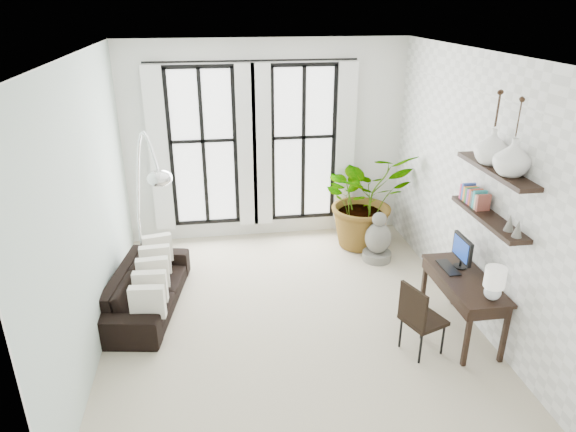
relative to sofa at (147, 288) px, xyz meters
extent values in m
plane|color=beige|center=(1.80, -0.45, -0.28)|extent=(5.00, 5.00, 0.00)
plane|color=white|center=(1.80, -0.45, 2.92)|extent=(5.00, 5.00, 0.00)
plane|color=silver|center=(-0.45, -0.45, 1.32)|extent=(0.00, 5.00, 5.00)
plane|color=white|center=(4.05, -0.45, 1.32)|extent=(0.00, 5.00, 5.00)
plane|color=white|center=(1.80, 2.05, 1.32)|extent=(4.50, 0.00, 4.50)
cube|color=white|center=(0.80, 2.02, 1.27)|extent=(1.00, 0.02, 2.50)
cube|color=white|center=(0.12, 1.92, 1.27)|extent=(0.30, 0.04, 2.60)
cube|color=white|center=(1.48, 1.92, 1.27)|extent=(0.30, 0.04, 2.60)
cube|color=white|center=(2.40, 2.02, 1.27)|extent=(1.00, 0.02, 2.50)
cube|color=white|center=(1.72, 1.92, 1.27)|extent=(0.30, 0.04, 2.60)
cube|color=white|center=(3.08, 1.92, 1.27)|extent=(0.30, 0.04, 2.60)
cylinder|color=black|center=(1.60, 1.93, 2.60)|extent=(3.20, 0.03, 0.03)
cube|color=black|center=(3.91, -1.13, 1.22)|extent=(0.25, 1.30, 0.05)
cube|color=black|center=(3.91, -1.13, 1.77)|extent=(0.25, 1.30, 0.05)
cube|color=#E93A6E|center=(3.91, -0.58, 1.34)|extent=(0.16, 0.04, 0.18)
cube|color=blue|center=(3.91, -0.63, 1.34)|extent=(0.16, 0.04, 0.18)
cube|color=#FF9038|center=(3.91, -0.67, 1.34)|extent=(0.16, 0.03, 0.18)
cube|color=#2B8248|center=(3.91, -0.72, 1.34)|extent=(0.16, 0.04, 0.18)
cube|color=purple|center=(3.91, -0.76, 1.34)|extent=(0.16, 0.04, 0.18)
cube|color=#DC4F30|center=(3.91, -0.81, 1.34)|extent=(0.16, 0.04, 0.18)
cube|color=#535353|center=(3.91, -0.85, 1.34)|extent=(0.16, 0.04, 0.18)
cube|color=teal|center=(3.91, -0.90, 1.34)|extent=(0.16, 0.04, 0.18)
cube|color=#CDB192|center=(3.91, -0.94, 1.34)|extent=(0.16, 0.03, 0.18)
cube|color=brown|center=(3.91, -0.99, 1.34)|extent=(0.16, 0.03, 0.18)
cone|color=slate|center=(3.91, -1.53, 1.34)|extent=(0.10, 0.10, 0.18)
cone|color=slate|center=(3.91, -1.68, 1.34)|extent=(0.10, 0.10, 0.18)
imported|color=black|center=(0.00, 0.00, 0.00)|extent=(1.05, 2.00, 0.56)
cube|color=silver|center=(0.10, -0.70, 0.22)|extent=(0.40, 0.12, 0.40)
cube|color=silver|center=(0.10, -0.35, 0.22)|extent=(0.40, 0.12, 0.40)
cube|color=silver|center=(0.10, 0.00, 0.22)|extent=(0.40, 0.12, 0.40)
cube|color=silver|center=(0.10, 0.35, 0.22)|extent=(0.40, 0.12, 0.40)
cube|color=silver|center=(0.10, 0.70, 0.22)|extent=(0.40, 0.12, 0.40)
imported|color=#2D7228|center=(3.29, 1.41, 0.52)|extent=(1.64, 1.49, 1.60)
cube|color=black|center=(3.75, -1.13, 0.46)|extent=(0.54, 1.28, 0.04)
cube|color=black|center=(3.73, -1.13, 0.37)|extent=(0.49, 1.22, 0.12)
cube|color=black|center=(3.53, -1.72, 0.09)|extent=(0.05, 0.05, 0.71)
cube|color=black|center=(3.97, -1.72, 0.09)|extent=(0.05, 0.05, 0.71)
cube|color=black|center=(3.53, -0.54, 0.09)|extent=(0.05, 0.05, 0.71)
cube|color=black|center=(3.97, -0.54, 0.09)|extent=(0.05, 0.05, 0.71)
cube|color=black|center=(3.80, -0.88, 0.73)|extent=(0.04, 0.42, 0.30)
cube|color=navy|center=(3.77, -0.88, 0.73)|extent=(0.00, 0.36, 0.24)
cube|color=black|center=(3.65, -0.88, 0.49)|extent=(0.15, 0.40, 0.02)
sphere|color=silver|center=(3.80, -1.62, 0.57)|extent=(0.18, 0.18, 0.18)
cylinder|color=white|center=(3.80, -1.62, 0.76)|extent=(0.22, 0.22, 0.22)
cube|color=black|center=(3.17, -1.39, 0.13)|extent=(0.53, 0.53, 0.05)
cube|color=black|center=(3.00, -1.45, 0.36)|extent=(0.18, 0.40, 0.46)
cylinder|color=black|center=(3.01, -1.56, -0.09)|extent=(0.03, 0.03, 0.38)
cylinder|color=black|center=(3.34, -1.56, -0.09)|extent=(0.03, 0.03, 0.38)
cylinder|color=black|center=(3.01, -1.23, -0.09)|extent=(0.03, 0.03, 0.38)
cylinder|color=black|center=(3.34, -1.23, -0.09)|extent=(0.03, 0.03, 0.38)
cylinder|color=silver|center=(-0.10, 0.65, -0.23)|extent=(0.34, 0.34, 0.09)
cylinder|color=silver|center=(-0.10, 0.65, 0.24)|extent=(0.03, 0.03, 0.94)
ellipsoid|color=silver|center=(0.30, 0.05, 1.47)|extent=(0.30, 0.30, 0.20)
cylinder|color=slate|center=(3.36, 0.83, -0.21)|extent=(0.44, 0.44, 0.13)
ellipsoid|color=slate|center=(3.36, 0.83, 0.10)|extent=(0.40, 0.40, 0.48)
sphere|color=slate|center=(3.36, 0.83, 0.40)|extent=(0.22, 0.22, 0.22)
imported|color=white|center=(3.91, -1.38, 1.99)|extent=(0.37, 0.37, 0.38)
imported|color=white|center=(3.91, -0.98, 1.99)|extent=(0.37, 0.37, 0.38)
camera|label=1|loc=(0.95, -5.94, 3.45)|focal=32.00mm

